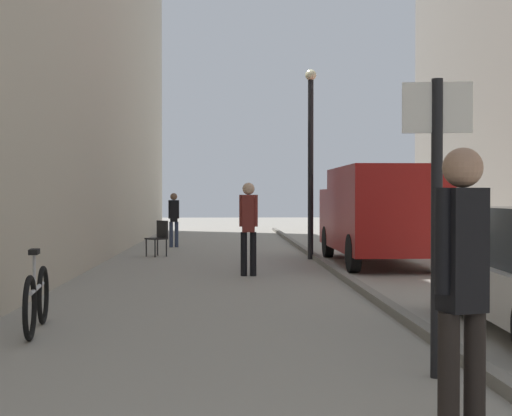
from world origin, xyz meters
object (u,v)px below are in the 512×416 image
object	(u,v)px
pedestrian_main_foreground	(462,278)
street_sign_post	(437,200)
pedestrian_far_crossing	(249,222)
lamp_post	(311,151)
cafe_chair_near_window	(159,236)
bicycle_leaning	(37,299)
delivery_van	(378,212)
pedestrian_mid_block	(174,216)

from	to	relation	value
pedestrian_main_foreground	street_sign_post	bearing A→B (deg)	60.38
pedestrian_main_foreground	pedestrian_far_crossing	size ratio (longest dim) A/B	1.01
pedestrian_main_foreground	lamp_post	distance (m)	13.71
pedestrian_main_foreground	pedestrian_far_crossing	xyz separation A→B (m)	(-0.98, 9.87, -0.01)
lamp_post	cafe_chair_near_window	distance (m)	4.57
pedestrian_far_crossing	bicycle_leaning	size ratio (longest dim) A/B	1.05
pedestrian_far_crossing	street_sign_post	world-z (taller)	street_sign_post
pedestrian_main_foreground	bicycle_leaning	world-z (taller)	pedestrian_main_foreground
pedestrian_main_foreground	pedestrian_far_crossing	world-z (taller)	pedestrian_main_foreground
delivery_van	bicycle_leaning	bearing A→B (deg)	-125.16
pedestrian_main_foreground	pedestrian_far_crossing	bearing A→B (deg)	78.16
pedestrian_main_foreground	lamp_post	world-z (taller)	lamp_post
delivery_van	lamp_post	bearing A→B (deg)	137.34
lamp_post	bicycle_leaning	bearing A→B (deg)	-114.65
lamp_post	bicycle_leaning	xyz separation A→B (m)	(-4.34, -9.45, -2.34)
bicycle_leaning	delivery_van	bearing A→B (deg)	47.97
street_sign_post	cafe_chair_near_window	xyz separation A→B (m)	(-3.58, 12.73, -1.00)
lamp_post	cafe_chair_near_window	xyz separation A→B (m)	(-3.89, 1.01, -2.18)
delivery_van	cafe_chair_near_window	distance (m)	5.85
pedestrian_mid_block	bicycle_leaning	xyz separation A→B (m)	(-0.60, -13.82, -0.59)
delivery_van	bicycle_leaning	world-z (taller)	delivery_van
pedestrian_far_crossing	delivery_van	xyz separation A→B (m)	(3.11, 2.38, 0.14)
street_sign_post	bicycle_leaning	xyz separation A→B (m)	(-4.03, 2.28, -1.16)
pedestrian_mid_block	cafe_chair_near_window	distance (m)	3.39
cafe_chair_near_window	pedestrian_main_foreground	bearing A→B (deg)	149.06
street_sign_post	pedestrian_mid_block	bearing A→B (deg)	-71.18
street_sign_post	bicycle_leaning	distance (m)	4.78
pedestrian_far_crossing	delivery_van	world-z (taller)	delivery_van
pedestrian_mid_block	bicycle_leaning	bearing A→B (deg)	-100.63
street_sign_post	pedestrian_far_crossing	bearing A→B (deg)	-73.47
pedestrian_far_crossing	bicycle_leaning	distance (m)	6.36
pedestrian_mid_block	lamp_post	xyz separation A→B (m)	(3.74, -4.37, 1.75)
pedestrian_far_crossing	street_sign_post	size ratio (longest dim) A/B	0.71
pedestrian_far_crossing	cafe_chair_near_window	distance (m)	5.24
pedestrian_far_crossing	lamp_post	xyz separation A→B (m)	(1.68, 3.72, 1.65)
delivery_van	bicycle_leaning	size ratio (longest dim) A/B	3.06
bicycle_leaning	street_sign_post	bearing A→B (deg)	-36.05
pedestrian_far_crossing	lamp_post	size ratio (longest dim) A/B	0.39
street_sign_post	cafe_chair_near_window	size ratio (longest dim) A/B	2.77
lamp_post	cafe_chair_near_window	size ratio (longest dim) A/B	5.06
cafe_chair_near_window	bicycle_leaning	bearing A→B (deg)	134.29
lamp_post	cafe_chair_near_window	world-z (taller)	lamp_post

